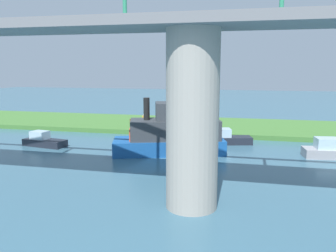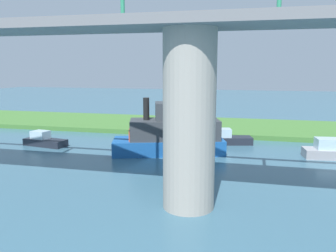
{
  "view_description": "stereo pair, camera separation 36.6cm",
  "coord_description": "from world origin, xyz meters",
  "px_view_note": "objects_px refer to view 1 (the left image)",
  "views": [
    {
      "loc": [
        -5.88,
        35.73,
        7.4
      ],
      "look_at": [
        1.11,
        5.0,
        2.0
      ],
      "focal_mm": 36.71,
      "sensor_mm": 36.0,
      "label": 1
    },
    {
      "loc": [
        -6.23,
        35.64,
        7.4
      ],
      "look_at": [
        1.11,
        5.0,
        2.0
      ],
      "focal_mm": 36.71,
      "sensor_mm": 36.0,
      "label": 2
    }
  ],
  "objects_px": {
    "bridge_pylon": "(192,121)",
    "skiff_small": "(226,138)",
    "mooring_post": "(131,123)",
    "motorboat_white": "(333,151)",
    "riverboat_paddlewheel": "(173,133)",
    "person_on_bank": "(144,120)",
    "motorboat_red": "(44,141)"
  },
  "relations": [
    {
      "from": "bridge_pylon",
      "to": "skiff_small",
      "type": "relative_size",
      "value": 1.95
    },
    {
      "from": "bridge_pylon",
      "to": "mooring_post",
      "type": "height_order",
      "value": "bridge_pylon"
    },
    {
      "from": "skiff_small",
      "to": "motorboat_white",
      "type": "height_order",
      "value": "motorboat_white"
    },
    {
      "from": "motorboat_white",
      "to": "mooring_post",
      "type": "bearing_deg",
      "value": -20.79
    },
    {
      "from": "riverboat_paddlewheel",
      "to": "skiff_small",
      "type": "height_order",
      "value": "riverboat_paddlewheel"
    },
    {
      "from": "mooring_post",
      "to": "riverboat_paddlewheel",
      "type": "xyz_separation_m",
      "value": [
        -6.98,
        9.11,
        0.82
      ]
    },
    {
      "from": "person_on_bank",
      "to": "motorboat_red",
      "type": "xyz_separation_m",
      "value": [
        6.88,
        10.06,
        -0.7
      ]
    },
    {
      "from": "bridge_pylon",
      "to": "motorboat_red",
      "type": "height_order",
      "value": "bridge_pylon"
    },
    {
      "from": "skiff_small",
      "to": "motorboat_red",
      "type": "distance_m",
      "value": 17.6
    },
    {
      "from": "riverboat_paddlewheel",
      "to": "motorboat_white",
      "type": "relative_size",
      "value": 1.96
    },
    {
      "from": "person_on_bank",
      "to": "riverboat_paddlewheel",
      "type": "relative_size",
      "value": 0.14
    },
    {
      "from": "mooring_post",
      "to": "bridge_pylon",
      "type": "bearing_deg",
      "value": 117.13
    },
    {
      "from": "bridge_pylon",
      "to": "skiff_small",
      "type": "distance_m",
      "value": 16.54
    },
    {
      "from": "bridge_pylon",
      "to": "motorboat_red",
      "type": "bearing_deg",
      "value": -34.9
    },
    {
      "from": "person_on_bank",
      "to": "skiff_small",
      "type": "height_order",
      "value": "person_on_bank"
    },
    {
      "from": "mooring_post",
      "to": "motorboat_white",
      "type": "height_order",
      "value": "motorboat_white"
    },
    {
      "from": "mooring_post",
      "to": "motorboat_white",
      "type": "relative_size",
      "value": 0.19
    },
    {
      "from": "mooring_post",
      "to": "motorboat_red",
      "type": "distance_m",
      "value": 10.72
    },
    {
      "from": "skiff_small",
      "to": "motorboat_red",
      "type": "relative_size",
      "value": 1.09
    },
    {
      "from": "motorboat_red",
      "to": "skiff_small",
      "type": "bearing_deg",
      "value": -163.96
    },
    {
      "from": "mooring_post",
      "to": "motorboat_white",
      "type": "distance_m",
      "value": 21.63
    },
    {
      "from": "motorboat_white",
      "to": "riverboat_paddlewheel",
      "type": "bearing_deg",
      "value": 6.16
    },
    {
      "from": "bridge_pylon",
      "to": "person_on_bank",
      "type": "distance_m",
      "value": 23.32
    },
    {
      "from": "person_on_bank",
      "to": "motorboat_white",
      "type": "bearing_deg",
      "value": 155.57
    },
    {
      "from": "mooring_post",
      "to": "motorboat_red",
      "type": "relative_size",
      "value": 0.22
    },
    {
      "from": "motorboat_red",
      "to": "motorboat_white",
      "type": "bearing_deg",
      "value": -176.73
    },
    {
      "from": "mooring_post",
      "to": "skiff_small",
      "type": "bearing_deg",
      "value": 159.29
    },
    {
      "from": "mooring_post",
      "to": "skiff_small",
      "type": "xyz_separation_m",
      "value": [
        -11.34,
        4.29,
        -0.44
      ]
    },
    {
      "from": "person_on_bank",
      "to": "skiff_small",
      "type": "bearing_deg",
      "value": 152.59
    },
    {
      "from": "mooring_post",
      "to": "motorboat_white",
      "type": "bearing_deg",
      "value": 159.21
    },
    {
      "from": "bridge_pylon",
      "to": "motorboat_red",
      "type": "relative_size",
      "value": 2.11
    },
    {
      "from": "skiff_small",
      "to": "motorboat_white",
      "type": "xyz_separation_m",
      "value": [
        -8.88,
        3.39,
        0.05
      ]
    }
  ]
}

